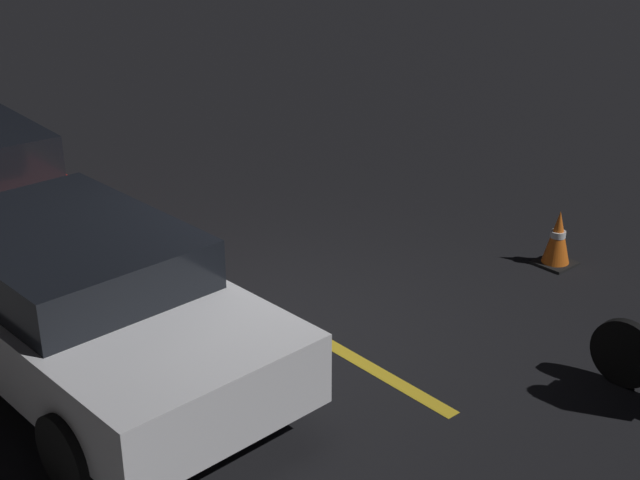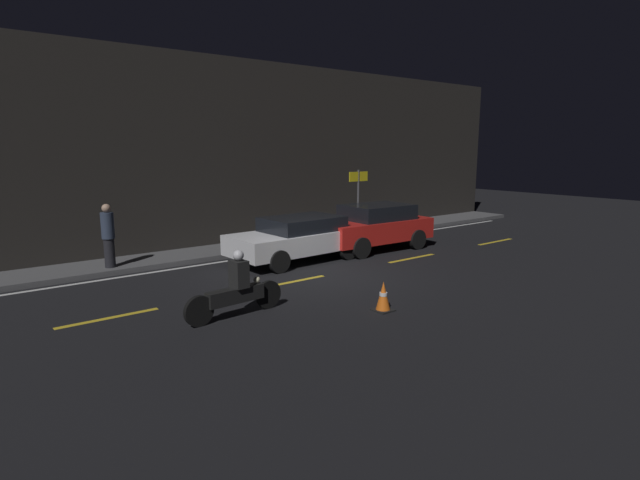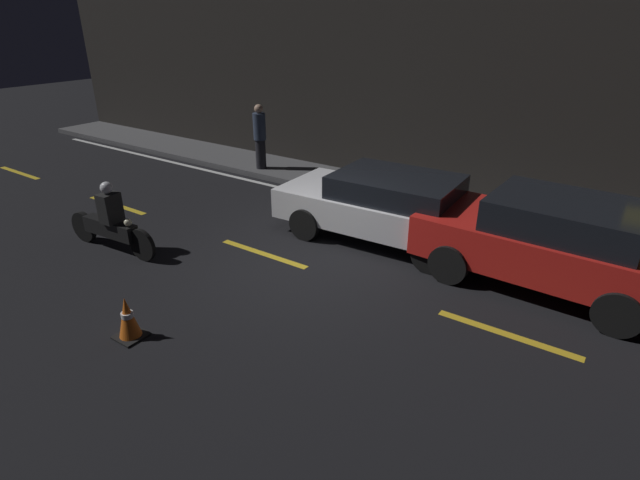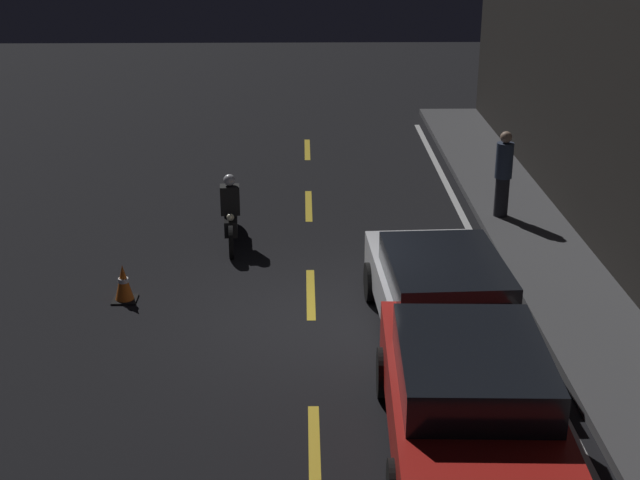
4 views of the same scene
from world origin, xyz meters
TOP-DOWN VIEW (x-y plane):
  - ground_plane at (0.00, 0.00)m, footprint 56.00×56.00m
  - lane_dash_c at (-1.00, 0.00)m, footprint 2.00×0.14m
  - lane_dash_d at (3.50, 0.00)m, footprint 2.00×0.14m
  - sedan_white at (0.55, 1.92)m, footprint 4.25×2.09m
  - traffic_cone_near at (-0.80, -3.05)m, footprint 0.39×0.39m

SIDE VIEW (x-z plane):
  - ground_plane at x=0.00m, z-range 0.00..0.00m
  - lane_dash_c at x=-1.00m, z-range 0.00..0.01m
  - lane_dash_d at x=3.50m, z-range 0.00..0.01m
  - traffic_cone_near at x=-0.80m, z-range -0.01..0.62m
  - sedan_white at x=0.55m, z-range 0.06..1.39m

